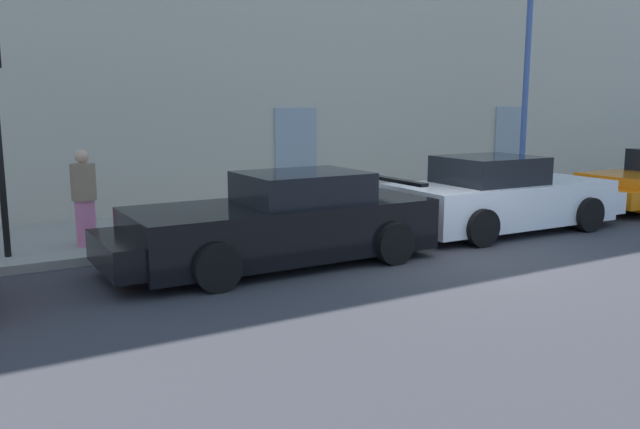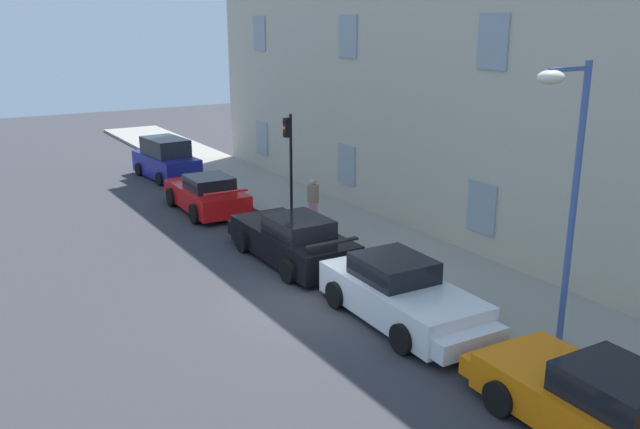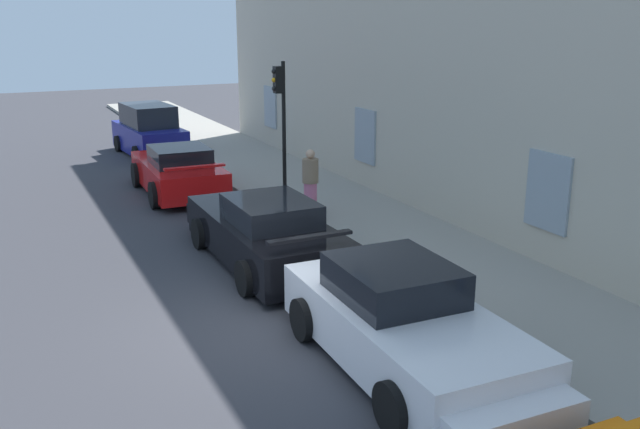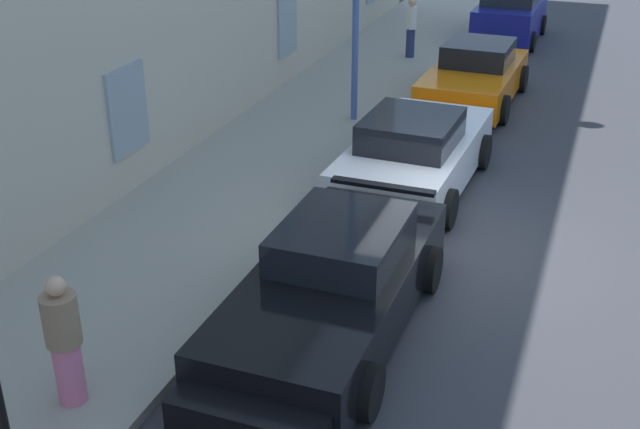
% 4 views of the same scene
% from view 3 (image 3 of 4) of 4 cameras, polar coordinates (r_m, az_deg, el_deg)
% --- Properties ---
extents(ground_plane, '(80.00, 80.00, 0.00)m').
position_cam_3_polar(ground_plane, '(11.36, -4.10, -9.11)').
color(ground_plane, '#333338').
extents(sidewalk, '(60.00, 3.39, 0.14)m').
position_cam_3_polar(sidewalk, '(13.25, 12.50, -5.36)').
color(sidewalk, gray).
rests_on(sidewalk, ground).
extents(sportscar_red_lead, '(4.61, 2.18, 1.39)m').
position_cam_3_polar(sportscar_red_lead, '(19.89, -11.74, 3.53)').
color(sportscar_red_lead, red).
rests_on(sportscar_red_lead, ground).
extents(sportscar_yellow_flank, '(5.12, 2.11, 1.41)m').
position_cam_3_polar(sportscar_yellow_flank, '(14.08, -4.84, -1.40)').
color(sportscar_yellow_flank, black).
rests_on(sportscar_yellow_flank, ground).
extents(sportscar_white_middle, '(4.86, 2.25, 1.46)m').
position_cam_3_polar(sportscar_white_middle, '(9.79, 7.47, -9.48)').
color(sportscar_white_middle, white).
rests_on(sportscar_white_middle, ground).
extents(hatchback_distant, '(4.09, 2.08, 1.81)m').
position_cam_3_polar(hatchback_distant, '(25.67, -13.94, 6.62)').
color(hatchback_distant, navy).
rests_on(hatchback_distant, ground).
extents(traffic_light, '(0.22, 0.36, 3.61)m').
position_cam_3_polar(traffic_light, '(17.58, -3.25, 8.80)').
color(traffic_light, black).
rests_on(traffic_light, sidewalk).
extents(pedestrian_admiring, '(0.52, 0.52, 1.59)m').
position_cam_3_polar(pedestrian_admiring, '(16.89, -0.80, 2.76)').
color(pedestrian_admiring, pink).
rests_on(pedestrian_admiring, sidewalk).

